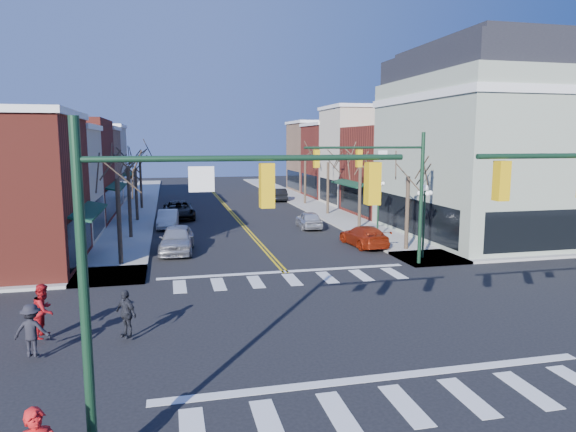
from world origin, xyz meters
TOP-DOWN VIEW (x-y plane):
  - ground at (0.00, 0.00)m, footprint 160.00×160.00m
  - sidewalk_left at (-8.75, 20.00)m, footprint 3.50×70.00m
  - sidewalk_right at (8.75, 20.00)m, footprint 3.50×70.00m
  - bldg_left_stucco_a at (-15.50, 19.50)m, footprint 10.00×7.00m
  - bldg_left_brick_b at (-15.50, 27.50)m, footprint 10.00×9.00m
  - bldg_left_tan at (-15.50, 35.75)m, footprint 10.00×7.50m
  - bldg_left_stucco_b at (-15.50, 43.50)m, footprint 10.00×8.00m
  - bldg_right_brick_a at (15.50, 25.75)m, footprint 10.00×8.50m
  - bldg_right_stucco at (15.50, 33.50)m, footprint 10.00×7.00m
  - bldg_right_brick_b at (15.50, 41.00)m, footprint 10.00×8.00m
  - bldg_right_tan at (15.50, 49.00)m, footprint 10.00×8.00m
  - victorian_corner at (16.50, 14.50)m, footprint 12.25×14.25m
  - traffic_mast_near_left at (-5.55, -7.40)m, footprint 6.60×0.28m
  - traffic_mast_far_right at (5.55, 7.40)m, footprint 6.60×0.28m
  - lamppost_corner at (8.20, 8.50)m, footprint 0.36×0.36m
  - lamppost_midblock at (8.20, 15.00)m, footprint 0.36×0.36m
  - tree_left_a at (-8.40, 11.00)m, footprint 0.24×0.24m
  - tree_left_b at (-8.40, 19.00)m, footprint 0.24×0.24m
  - tree_left_c at (-8.40, 27.00)m, footprint 0.24×0.24m
  - tree_left_d at (-8.40, 35.00)m, footprint 0.24×0.24m
  - tree_right_a at (8.40, 11.00)m, footprint 0.24×0.24m
  - tree_right_b at (8.40, 19.00)m, footprint 0.24×0.24m
  - tree_right_c at (8.40, 27.00)m, footprint 0.24×0.24m
  - tree_right_d at (8.40, 35.00)m, footprint 0.24×0.24m
  - car_left_near at (-5.37, 13.83)m, footprint 2.38×5.03m
  - car_left_mid at (-5.88, 23.13)m, footprint 1.74×4.32m
  - car_left_far at (-4.94, 27.77)m, footprint 2.74×5.59m
  - car_right_near at (6.40, 12.97)m, footprint 2.15×4.72m
  - car_right_mid at (4.80, 20.46)m, footprint 1.82×4.05m
  - car_right_far at (6.40, 39.05)m, footprint 1.76×4.36m
  - pedestrian_red_b at (-10.00, 0.60)m, footprint 0.83×0.99m
  - pedestrian_dark_a at (-7.30, -0.07)m, footprint 0.94×0.98m
  - pedestrian_dark_b at (-10.00, -1.06)m, footprint 1.14×0.75m

SIDE VIEW (x-z plane):
  - ground at x=0.00m, z-range 0.00..0.00m
  - sidewalk_left at x=-8.75m, z-range 0.00..0.15m
  - sidewalk_right at x=8.75m, z-range 0.00..0.15m
  - car_right_near at x=6.40m, z-range 0.00..1.34m
  - car_right_mid at x=4.80m, z-range 0.00..1.35m
  - car_left_mid at x=-5.88m, z-range 0.00..1.39m
  - car_right_far at x=6.40m, z-range 0.00..1.41m
  - car_left_far at x=-4.94m, z-range 0.00..1.53m
  - car_left_near at x=-5.37m, z-range 0.00..1.66m
  - pedestrian_dark_a at x=-7.30m, z-range 0.15..1.78m
  - pedestrian_dark_b at x=-10.00m, z-range 0.15..1.81m
  - pedestrian_red_b at x=-10.00m, z-range 0.15..1.98m
  - tree_left_c at x=-8.40m, z-range 0.00..4.55m
  - tree_right_a at x=8.40m, z-range 0.00..4.62m
  - tree_left_a at x=-8.40m, z-range 0.00..4.76m
  - tree_right_c at x=8.40m, z-range 0.00..4.83m
  - tree_left_d at x=-8.40m, z-range 0.00..4.90m
  - tree_right_d at x=8.40m, z-range 0.00..4.97m
  - tree_left_b at x=-8.40m, z-range 0.00..5.04m
  - tree_right_b at x=8.40m, z-range 0.00..5.18m
  - lamppost_corner at x=8.20m, z-range 0.80..5.13m
  - lamppost_midblock at x=8.20m, z-range 0.80..5.13m
  - bldg_left_stucco_a at x=-15.50m, z-range 0.00..7.50m
  - bldg_left_tan at x=-15.50m, z-range 0.00..7.80m
  - bldg_right_brick_a at x=15.50m, z-range 0.00..8.00m
  - bldg_left_stucco_b at x=-15.50m, z-range 0.00..8.20m
  - bldg_left_brick_b at x=-15.50m, z-range 0.00..8.50m
  - bldg_right_brick_b at x=15.50m, z-range 0.00..8.50m
  - bldg_right_tan at x=15.50m, z-range 0.00..9.00m
  - traffic_mast_near_left at x=-5.55m, z-range 1.11..8.31m
  - traffic_mast_far_right at x=5.55m, z-range 1.11..8.31m
  - bldg_right_stucco at x=15.50m, z-range 0.00..10.00m
  - victorian_corner at x=16.50m, z-range 0.01..13.31m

